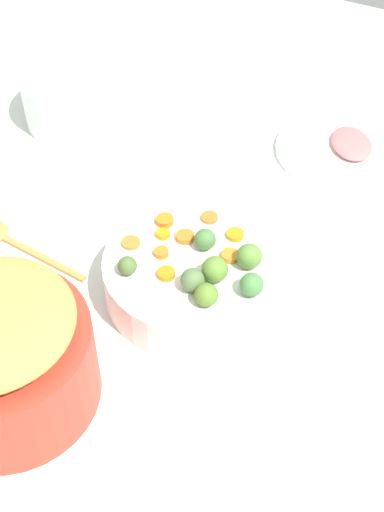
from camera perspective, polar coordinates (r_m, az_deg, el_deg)
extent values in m
cube|color=silver|center=(1.19, -2.29, -3.98)|extent=(2.40, 2.40, 0.02)
cylinder|color=white|center=(1.17, 0.00, -1.69)|extent=(0.30, 0.30, 0.08)
cylinder|color=red|center=(1.05, -15.39, -8.69)|extent=(0.27, 0.27, 0.15)
cylinder|color=orange|center=(1.14, -2.56, 0.29)|extent=(0.03, 0.03, 0.01)
cylinder|color=orange|center=(1.20, -2.26, 2.96)|extent=(0.04, 0.04, 0.01)
cylinder|color=orange|center=(1.14, 3.18, 0.03)|extent=(0.04, 0.04, 0.01)
cylinder|color=orange|center=(1.21, 1.45, 3.20)|extent=(0.04, 0.04, 0.01)
cylinder|color=orange|center=(1.11, -2.15, -1.48)|extent=(0.03, 0.03, 0.01)
cylinder|color=orange|center=(1.17, -5.08, 1.10)|extent=(0.04, 0.04, 0.01)
cylinder|color=orange|center=(1.17, -0.42, 1.55)|extent=(0.03, 0.03, 0.01)
cylinder|color=orange|center=(1.18, 3.59, 1.78)|extent=(0.04, 0.04, 0.01)
cylinder|color=orange|center=(1.18, -2.42, 1.83)|extent=(0.03, 0.03, 0.01)
sphere|color=#557241|center=(1.08, 0.04, -2.00)|extent=(0.04, 0.04, 0.04)
sphere|color=#498042|center=(1.08, 4.95, -2.38)|extent=(0.04, 0.04, 0.04)
sphere|color=#497A3C|center=(1.15, 1.08, 1.39)|extent=(0.04, 0.04, 0.04)
sphere|color=#5A822D|center=(1.06, 1.20, -3.24)|extent=(0.04, 0.04, 0.04)
sphere|color=#5A8639|center=(1.12, 4.77, -0.02)|extent=(0.04, 0.04, 0.04)
sphere|color=olive|center=(1.10, 1.90, -1.11)|extent=(0.04, 0.04, 0.04)
sphere|color=#4C6C34|center=(1.11, -5.37, -0.80)|extent=(0.03, 0.03, 0.03)
cube|color=#BE8944|center=(1.28, -12.41, -0.08)|extent=(0.20, 0.03, 0.01)
cylinder|color=white|center=(1.57, -9.17, 12.95)|extent=(0.25, 0.25, 0.11)
cylinder|color=white|center=(1.51, 11.96, 8.54)|extent=(0.26, 0.26, 0.01)
ellipsoid|color=#C26F6F|center=(1.51, 13.06, 9.07)|extent=(0.13, 0.15, 0.02)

